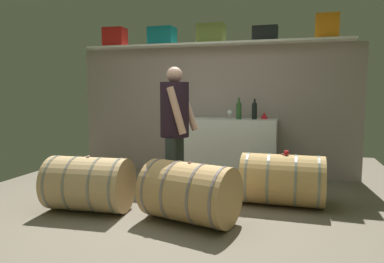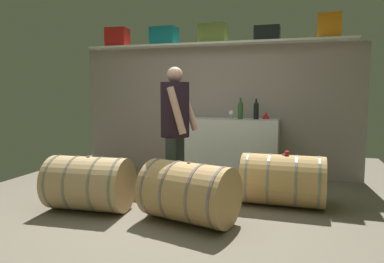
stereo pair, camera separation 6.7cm
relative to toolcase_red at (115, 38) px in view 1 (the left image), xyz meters
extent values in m
cube|color=#726859|center=(1.65, -1.58, -2.25)|extent=(5.74, 7.80, 0.02)
cube|color=gray|center=(1.65, 0.15, -1.21)|extent=(4.54, 0.10, 2.05)
cube|color=white|center=(1.65, 0.00, -0.17)|extent=(4.18, 0.40, 0.03)
cube|color=red|center=(0.00, 0.00, 0.00)|extent=(0.37, 0.30, 0.31)
cube|color=#107780|center=(0.84, 0.00, -0.01)|extent=(0.42, 0.31, 0.28)
cube|color=olive|center=(1.65, 0.00, -0.01)|extent=(0.42, 0.27, 0.29)
cube|color=black|center=(2.48, 0.00, -0.05)|extent=(0.37, 0.24, 0.22)
cube|color=orange|center=(3.35, 0.00, 0.02)|extent=(0.33, 0.24, 0.35)
cube|color=white|center=(1.96, -0.17, -1.78)|extent=(1.48, 0.53, 0.92)
cylinder|color=#2E592A|center=(2.13, -0.19, -1.21)|extent=(0.08, 0.08, 0.21)
sphere|color=#2E592A|center=(2.13, -0.19, -1.09)|extent=(0.07, 0.07, 0.07)
cylinder|color=#2E592A|center=(2.13, -0.19, -1.04)|extent=(0.03, 0.03, 0.09)
cylinder|color=black|center=(2.36, -0.17, -1.21)|extent=(0.08, 0.08, 0.21)
sphere|color=black|center=(2.36, -0.17, -1.09)|extent=(0.07, 0.07, 0.07)
cylinder|color=black|center=(2.36, -0.17, -1.05)|extent=(0.03, 0.03, 0.07)
cylinder|color=white|center=(1.99, -0.18, -1.31)|extent=(0.07, 0.07, 0.00)
cylinder|color=white|center=(1.99, -0.18, -1.28)|extent=(0.01, 0.01, 0.06)
sphere|color=white|center=(1.99, -0.18, -1.22)|extent=(0.08, 0.08, 0.08)
sphere|color=maroon|center=(1.99, -0.18, -1.23)|extent=(0.05, 0.05, 0.05)
cone|color=red|center=(2.50, -0.05, -1.26)|extent=(0.11, 0.11, 0.10)
cylinder|color=tan|center=(2.82, -1.32, -1.94)|extent=(0.95, 0.61, 0.59)
cylinder|color=slate|center=(2.42, -1.31, -1.94)|extent=(0.04, 0.61, 0.61)
cylinder|color=slate|center=(2.67, -1.32, -1.94)|extent=(0.04, 0.61, 0.61)
cylinder|color=slate|center=(2.97, -1.32, -1.94)|extent=(0.04, 0.61, 0.61)
cylinder|color=slate|center=(3.22, -1.32, -1.94)|extent=(0.04, 0.61, 0.61)
cylinder|color=#964246|center=(2.82, -1.32, -1.63)|extent=(0.04, 0.04, 0.01)
cylinder|color=tan|center=(1.93, -2.15, -1.93)|extent=(1.05, 0.83, 0.61)
cylinder|color=slate|center=(1.55, -2.04, -1.93)|extent=(0.19, 0.60, 0.62)
cylinder|color=slate|center=(1.79, -2.11, -1.93)|extent=(0.19, 0.60, 0.62)
cylinder|color=slate|center=(2.07, -2.18, -1.93)|extent=(0.19, 0.60, 0.62)
cylinder|color=slate|center=(2.30, -2.25, -1.93)|extent=(0.19, 0.60, 0.62)
cylinder|color=#8E5352|center=(1.93, -2.15, -1.62)|extent=(0.04, 0.04, 0.01)
cylinder|color=tan|center=(0.74, -2.11, -1.93)|extent=(0.94, 0.65, 0.60)
cylinder|color=gray|center=(0.36, -2.14, -1.93)|extent=(0.07, 0.61, 0.61)
cylinder|color=gray|center=(0.60, -2.12, -1.93)|extent=(0.07, 0.61, 0.61)
cylinder|color=gray|center=(0.88, -2.11, -1.93)|extent=(0.07, 0.61, 0.61)
cylinder|color=gray|center=(1.12, -2.09, -1.93)|extent=(0.07, 0.61, 0.61)
cylinder|color=#8A5447|center=(0.74, -2.11, -1.63)|extent=(0.04, 0.04, 0.01)
cylinder|color=red|center=(2.86, -1.32, -1.61)|extent=(0.06, 0.06, 0.04)
cylinder|color=#293431|center=(1.55, -1.65, -1.84)|extent=(0.12, 0.12, 0.79)
cylinder|color=#293431|center=(1.56, -1.36, -1.84)|extent=(0.12, 0.12, 0.79)
cylinder|color=black|center=(1.55, -1.50, -1.12)|extent=(0.34, 0.34, 0.65)
sphere|color=tan|center=(1.55, -1.50, -0.71)|extent=(0.19, 0.19, 0.19)
cylinder|color=tan|center=(1.64, -1.70, -1.12)|extent=(0.24, 0.09, 0.55)
cylinder|color=tan|center=(1.66, -1.31, -1.12)|extent=(0.27, 0.10, 0.54)
camera|label=1|loc=(2.93, -5.59, -0.91)|focal=33.66mm
camera|label=2|loc=(2.99, -5.57, -0.91)|focal=33.66mm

